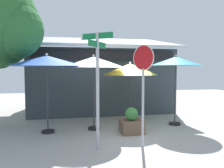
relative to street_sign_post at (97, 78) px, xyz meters
The scene contains 9 objects.
ground_plane 2.75m from the street_sign_post, 58.84° to the left, with size 28.00×28.00×0.10m, color #ADA8A0.
cafe_building 6.35m from the street_sign_post, 81.64° to the left, with size 7.52×5.01×4.19m.
street_sign_post is the anchor object (origin of this frame).
stop_sign 1.28m from the street_sign_post, ahead, with size 0.40×0.60×2.87m.
patio_umbrella_royal_blue_left 2.48m from the street_sign_post, 127.27° to the left, with size 2.59×2.59×2.73m.
patio_umbrella_ivory_center 2.10m from the street_sign_post, 86.20° to the left, with size 2.27×2.27×2.72m.
patio_umbrella_mustard_right 3.23m from the street_sign_post, 58.36° to the left, with size 2.19×2.19×2.50m.
patio_umbrella_teal_far_right 4.00m from the street_sign_post, 32.25° to the left, with size 1.94×1.94×2.75m.
sidewalk_planter 2.50m from the street_sign_post, 44.97° to the left, with size 0.75×0.75×0.88m.
Camera 1 is at (-1.77, -7.62, 2.20)m, focal length 36.08 mm.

